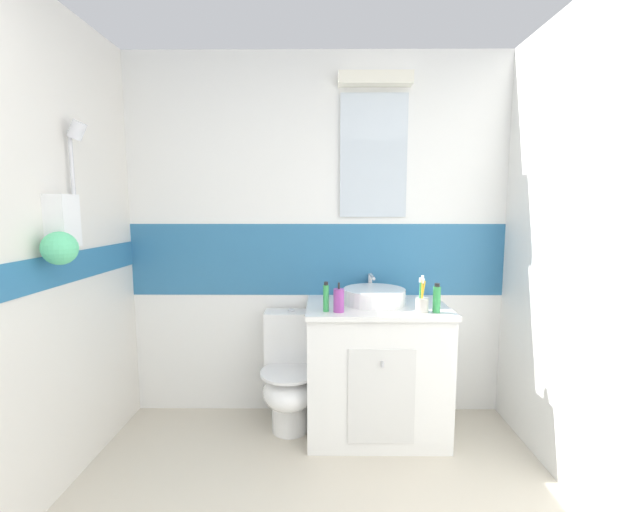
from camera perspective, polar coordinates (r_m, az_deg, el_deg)
wall_back_tiled at (r=2.86m, az=-0.27°, el=2.80°), size 3.20×0.20×2.50m
vanity_cabinet at (r=2.74m, az=7.81°, el=-15.43°), size 0.88×0.59×0.85m
sink_basin at (r=2.63m, az=7.65°, el=-5.52°), size 0.40×0.44×0.16m
toilet at (r=2.79m, az=-4.22°, el=-16.45°), size 0.37×0.50×0.77m
toothbrush_cup at (r=2.47m, az=14.18°, el=-6.44°), size 0.08×0.08×0.22m
soap_dispenser at (r=2.39m, az=2.67°, el=-6.25°), size 0.06×0.06×0.18m
toothpaste_tube_upright at (r=2.40m, az=0.85°, el=-5.87°), size 0.03×0.03×0.18m
deodorant_spray_can at (r=2.47m, az=16.14°, el=-5.80°), size 0.04×0.04×0.17m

